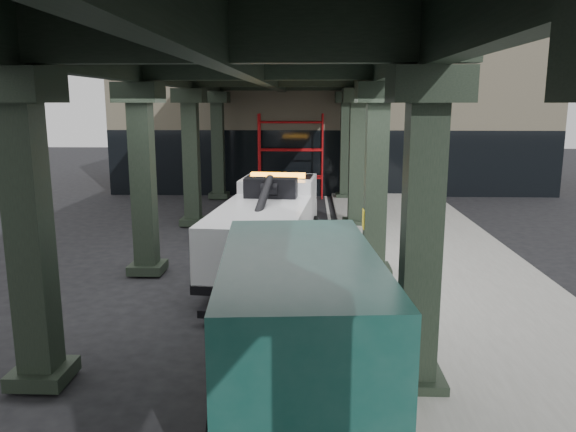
# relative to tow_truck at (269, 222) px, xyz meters

# --- Properties ---
(ground) EXTENTS (90.00, 90.00, 0.00)m
(ground) POSITION_rel_tow_truck_xyz_m (0.20, -2.98, -1.24)
(ground) COLOR black
(ground) RESTS_ON ground
(sidewalk) EXTENTS (5.00, 40.00, 0.15)m
(sidewalk) POSITION_rel_tow_truck_xyz_m (4.70, -0.98, -1.17)
(sidewalk) COLOR gray
(sidewalk) RESTS_ON ground
(lane_stripe) EXTENTS (0.12, 38.00, 0.01)m
(lane_stripe) POSITION_rel_tow_truck_xyz_m (1.90, -0.98, -1.23)
(lane_stripe) COLOR silver
(lane_stripe) RESTS_ON ground
(viaduct) EXTENTS (7.40, 32.00, 6.40)m
(viaduct) POSITION_rel_tow_truck_xyz_m (-0.20, -0.98, 4.22)
(viaduct) COLOR black
(viaduct) RESTS_ON ground
(building) EXTENTS (22.00, 10.00, 8.00)m
(building) POSITION_rel_tow_truck_xyz_m (2.20, 17.02, 2.76)
(building) COLOR #C6B793
(building) RESTS_ON ground
(scaffolding) EXTENTS (3.08, 0.88, 4.00)m
(scaffolding) POSITION_rel_tow_truck_xyz_m (0.20, 11.67, 0.87)
(scaffolding) COLOR red
(scaffolding) RESTS_ON ground
(tow_truck) EXTENTS (2.85, 7.91, 2.54)m
(tow_truck) POSITION_rel_tow_truck_xyz_m (0.00, 0.00, 0.00)
(tow_truck) COLOR black
(tow_truck) RESTS_ON ground
(towed_van) EXTENTS (2.77, 6.10, 2.41)m
(towed_van) POSITION_rel_tow_truck_xyz_m (0.97, -7.29, 0.06)
(towed_van) COLOR #12433B
(towed_van) RESTS_ON ground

